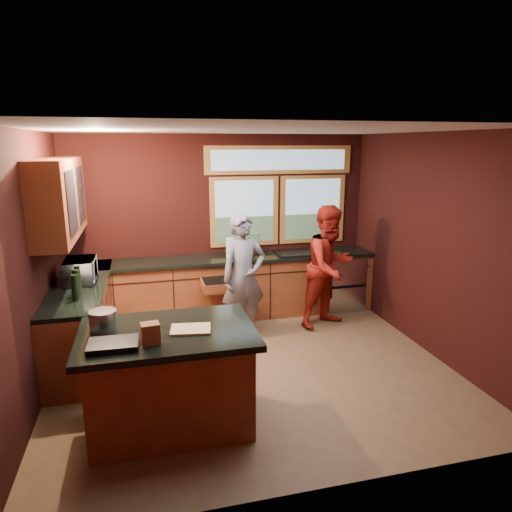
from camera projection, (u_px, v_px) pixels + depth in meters
name	position (u px, v px, depth m)	size (l,w,h in m)	color
floor	(253.00, 368.00, 5.35)	(4.50, 4.50, 0.00)	brown
room_shell	(194.00, 214.00, 5.08)	(4.52, 4.02, 2.71)	black
back_counter	(239.00, 286.00, 6.88)	(4.50, 0.64, 0.93)	#5A2E15
left_counter	(82.00, 319.00, 5.58)	(0.64, 2.30, 0.93)	#5A2E15
island	(170.00, 378.00, 4.17)	(1.55, 1.05, 0.95)	#5A2E15
person_grey	(243.00, 277.00, 6.01)	(0.62, 0.41, 1.69)	slate
person_red	(330.00, 267.00, 6.43)	(0.85, 0.66, 1.74)	maroon
microwave	(81.00, 271.00, 5.48)	(0.51, 0.35, 0.28)	#999999
potted_plant	(251.00, 244.00, 6.83)	(0.30, 0.26, 0.33)	#999999
paper_towel	(230.00, 248.00, 6.71)	(0.12, 0.12, 0.28)	white
cutting_board	(191.00, 329.00, 4.05)	(0.35, 0.25, 0.02)	tan
stock_pot	(103.00, 320.00, 4.05)	(0.24, 0.24, 0.18)	#ACACB1
paper_bag	(150.00, 334.00, 3.76)	(0.15, 0.12, 0.18)	brown
black_tray	(113.00, 345.00, 3.71)	(0.40, 0.28, 0.05)	black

